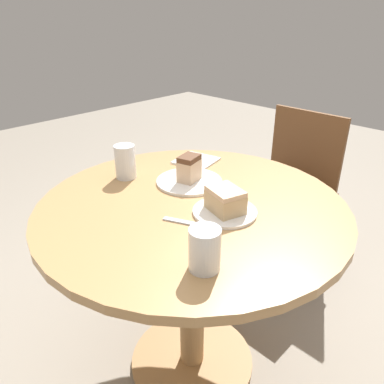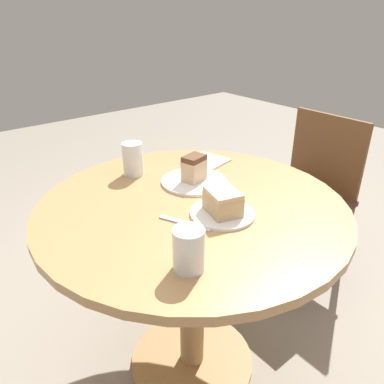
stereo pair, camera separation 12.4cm
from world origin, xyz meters
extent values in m
plane|color=gray|center=(0.00, 0.00, 0.00)|extent=(8.00, 8.00, 0.00)
cylinder|color=tan|center=(0.00, 0.00, 0.01)|extent=(0.51, 0.51, 0.03)
cylinder|color=tan|center=(0.00, 0.00, 0.38)|extent=(0.10, 0.10, 0.71)
cylinder|color=tan|center=(0.00, 0.00, 0.75)|extent=(1.04, 1.04, 0.03)
cylinder|color=brown|center=(-0.33, 0.60, 0.22)|extent=(0.04, 0.04, 0.43)
cylinder|color=brown|center=(0.06, 0.60, 0.22)|extent=(0.04, 0.04, 0.43)
cylinder|color=brown|center=(-0.33, 1.02, 0.22)|extent=(0.04, 0.04, 0.43)
cylinder|color=brown|center=(0.07, 1.02, 0.22)|extent=(0.04, 0.04, 0.43)
cube|color=#47281E|center=(-0.13, 0.81, 0.44)|extent=(0.44, 0.47, 0.03)
cube|color=brown|center=(-0.13, 1.03, 0.66)|extent=(0.42, 0.02, 0.41)
cylinder|color=white|center=(0.12, 0.02, 0.77)|extent=(0.21, 0.21, 0.01)
cylinder|color=white|center=(-0.12, 0.11, 0.77)|extent=(0.24, 0.24, 0.01)
cube|color=tan|center=(0.12, 0.02, 0.81)|extent=(0.13, 0.12, 0.06)
cube|color=beige|center=(0.12, 0.02, 0.84)|extent=(0.13, 0.12, 0.02)
cube|color=beige|center=(-0.12, 0.11, 0.82)|extent=(0.08, 0.10, 0.08)
cube|color=brown|center=(-0.12, 0.11, 0.86)|extent=(0.08, 0.09, 0.02)
cylinder|color=silver|center=(-0.33, -0.03, 0.81)|extent=(0.07, 0.07, 0.08)
cylinder|color=white|center=(-0.33, -0.03, 0.83)|extent=(0.08, 0.08, 0.13)
cylinder|color=silver|center=(0.27, -0.23, 0.80)|extent=(0.07, 0.07, 0.08)
cylinder|color=white|center=(0.27, -0.23, 0.82)|extent=(0.08, 0.08, 0.11)
cube|color=white|center=(-0.25, 0.28, 0.77)|extent=(0.19, 0.19, 0.01)
cube|color=silver|center=(0.09, -0.10, 0.77)|extent=(0.17, 0.09, 0.00)
camera|label=1|loc=(0.77, -0.79, 1.36)|focal=35.00mm
camera|label=2|loc=(0.86, -0.70, 1.36)|focal=35.00mm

